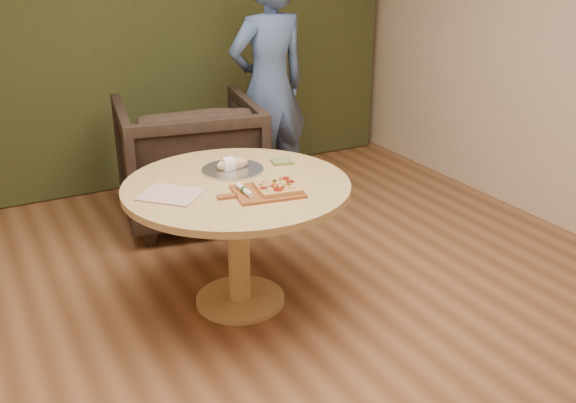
# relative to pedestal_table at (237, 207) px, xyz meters

# --- Properties ---
(room_shell) EXTENTS (5.04, 6.04, 2.84)m
(room_shell) POSITION_rel_pedestal_table_xyz_m (0.03, -0.67, 0.79)
(room_shell) COLOR brown
(room_shell) RESTS_ON ground
(curtain) EXTENTS (4.80, 0.14, 2.78)m
(curtain) POSITION_rel_pedestal_table_xyz_m (0.03, 2.23, 0.79)
(curtain) COLOR #2B3216
(curtain) RESTS_ON ground
(pedestal_table) EXTENTS (1.25, 1.25, 0.75)m
(pedestal_table) POSITION_rel_pedestal_table_xyz_m (0.00, 0.00, 0.00)
(pedestal_table) COLOR tan
(pedestal_table) RESTS_ON ground
(pizza_paddle) EXTENTS (0.47, 0.33, 0.01)m
(pizza_paddle) POSITION_rel_pedestal_table_xyz_m (0.07, -0.21, 0.15)
(pizza_paddle) COLOR #995027
(pizza_paddle) RESTS_ON pedestal_table
(flatbread_pizza) EXTENTS (0.25, 0.25, 0.04)m
(flatbread_pizza) POSITION_rel_pedestal_table_xyz_m (0.14, -0.22, 0.17)
(flatbread_pizza) COLOR tan
(flatbread_pizza) RESTS_ON pizza_paddle
(cutlery_roll) EXTENTS (0.03, 0.20, 0.03)m
(cutlery_roll) POSITION_rel_pedestal_table_xyz_m (-0.04, -0.18, 0.17)
(cutlery_roll) COLOR white
(cutlery_roll) RESTS_ON pizza_paddle
(newspaper) EXTENTS (0.39, 0.39, 0.01)m
(newspaper) POSITION_rel_pedestal_table_xyz_m (-0.38, -0.00, 0.15)
(newspaper) COLOR white
(newspaper) RESTS_ON pedestal_table
(serving_tray) EXTENTS (0.36, 0.36, 0.02)m
(serving_tray) POSITION_rel_pedestal_table_xyz_m (0.06, 0.19, 0.15)
(serving_tray) COLOR silver
(serving_tray) RESTS_ON pedestal_table
(bread_roll) EXTENTS (0.19, 0.09, 0.09)m
(bread_roll) POSITION_rel_pedestal_table_xyz_m (0.05, 0.19, 0.18)
(bread_roll) COLOR #E1C089
(bread_roll) RESTS_ON serving_tray
(green_packet) EXTENTS (0.14, 0.12, 0.02)m
(green_packet) POSITION_rel_pedestal_table_xyz_m (0.38, 0.18, 0.15)
(green_packet) COLOR olive
(green_packet) RESTS_ON pedestal_table
(armchair) EXTENTS (1.13, 1.08, 1.02)m
(armchair) POSITION_rel_pedestal_table_xyz_m (0.19, 1.32, -0.10)
(armchair) COLOR black
(armchair) RESTS_ON ground
(person_standing) EXTENTS (0.70, 0.49, 1.84)m
(person_standing) POSITION_rel_pedestal_table_xyz_m (0.90, 1.38, 0.31)
(person_standing) COLOR #405987
(person_standing) RESTS_ON ground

